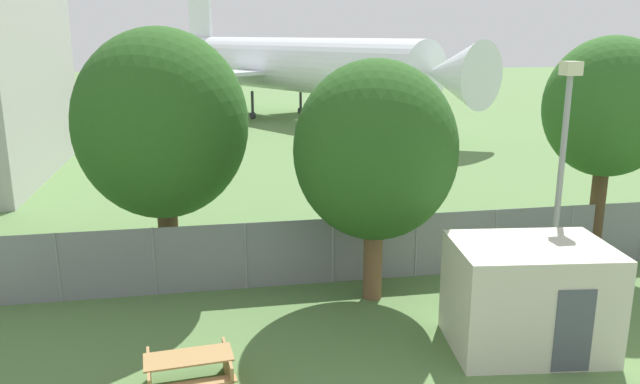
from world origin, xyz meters
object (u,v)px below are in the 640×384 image
tree_far_right (162,125)px  portable_cabin (528,297)px  picnic_bench_near_cabin (189,369)px  tree_left_of_cabin (375,151)px  airplane (284,65)px  tree_near_hangar (608,108)px

tree_far_right → portable_cabin: bearing=-35.3°
picnic_bench_near_cabin → tree_left_of_cabin: 7.26m
tree_far_right → airplane: bearing=77.3°
picnic_bench_near_cabin → tree_far_right: size_ratio=0.26×
portable_cabin → tree_near_hangar: size_ratio=0.53×
tree_near_hangar → tree_left_of_cabin: size_ratio=1.09×
tree_left_of_cabin → tree_near_hangar: bearing=10.5°
portable_cabin → picnic_bench_near_cabin: (-7.73, -0.45, -0.79)m
tree_left_of_cabin → tree_far_right: bearing=155.6°
picnic_bench_near_cabin → tree_left_of_cabin: size_ratio=0.29×
airplane → tree_near_hangar: (5.21, -37.13, 0.42)m
picnic_bench_near_cabin → tree_far_right: tree_far_right is taller
tree_near_hangar → portable_cabin: bearing=-135.6°
portable_cabin → picnic_bench_near_cabin: size_ratio=1.97×
airplane → tree_far_right: (-8.11, -36.01, 0.10)m
tree_near_hangar → tree_far_right: bearing=175.2°
airplane → portable_cabin: bearing=-30.1°
picnic_bench_near_cabin → tree_near_hangar: size_ratio=0.27×
airplane → picnic_bench_near_cabin: 43.24m
portable_cabin → picnic_bench_near_cabin: bearing=-169.8°
portable_cabin → tree_near_hangar: tree_near_hangar is taller
tree_far_right → tree_left_of_cabin: bearing=-24.4°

